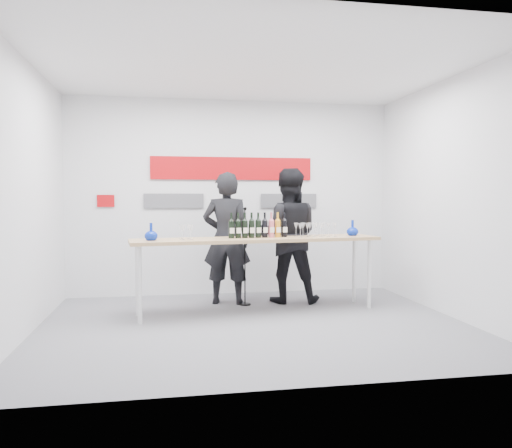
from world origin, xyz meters
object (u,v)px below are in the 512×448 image
tasting_table (257,243)px  mic_stand (245,275)px  presenter_right (288,236)px  presenter_left (227,238)px

tasting_table → mic_stand: (-0.09, 0.45, -0.49)m
presenter_right → mic_stand: bearing=21.1°
presenter_left → mic_stand: 0.58m
presenter_right → mic_stand: size_ratio=1.40×
presenter_left → presenter_right: bearing=-166.9°
tasting_table → presenter_left: presenter_left is taller
presenter_left → presenter_right: size_ratio=0.97×
tasting_table → mic_stand: mic_stand is taller
tasting_table → presenter_left: bearing=113.6°
presenter_right → mic_stand: presenter_right is taller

